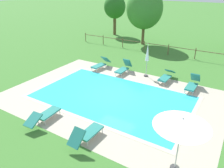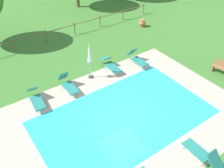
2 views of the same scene
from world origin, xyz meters
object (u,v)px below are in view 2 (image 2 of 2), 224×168
object	(u,v)px
sun_lounger_north_end	(111,65)
terracotta_urn_near_fence	(142,23)
patio_umbrella_closed_row_mid_west	(89,55)
sun_lounger_south_mid	(201,153)
wooden_bench_lawn_side	(224,68)
sun_lounger_south_near_corner	(36,99)
sun_lounger_north_far	(137,59)
sun_lounger_north_near_steps	(68,84)

from	to	relation	value
sun_lounger_north_end	terracotta_urn_near_fence	distance (m)	7.45
patio_umbrella_closed_row_mid_west	sun_lounger_north_end	bearing A→B (deg)	-0.73
sun_lounger_south_mid	sun_lounger_north_end	bearing A→B (deg)	84.34
sun_lounger_north_end	wooden_bench_lawn_side	world-z (taller)	wooden_bench_lawn_side
sun_lounger_south_near_corner	sun_lounger_north_end	bearing A→B (deg)	4.24
sun_lounger_north_end	sun_lounger_north_far	bearing A→B (deg)	-13.28
sun_lounger_north_near_steps	patio_umbrella_closed_row_mid_west	distance (m)	2.24
sun_lounger_north_far	sun_lounger_south_mid	size ratio (longest dim) A/B	0.96
wooden_bench_lawn_side	terracotta_urn_near_fence	bearing A→B (deg)	86.97
sun_lounger_north_near_steps	sun_lounger_north_end	world-z (taller)	sun_lounger_north_near_steps
sun_lounger_north_end	sun_lounger_south_near_corner	size ratio (longest dim) A/B	1.04
sun_lounger_south_near_corner	patio_umbrella_closed_row_mid_west	world-z (taller)	patio_umbrella_closed_row_mid_west
sun_lounger_north_end	terracotta_urn_near_fence	xyz separation A→B (m)	(6.28, 4.02, -0.02)
terracotta_urn_near_fence	sun_lounger_south_near_corner	bearing A→B (deg)	-159.36
sun_lounger_south_near_corner	sun_lounger_south_mid	distance (m)	9.13
sun_lounger_north_near_steps	wooden_bench_lawn_side	bearing A→B (deg)	-25.78
sun_lounger_south_near_corner	wooden_bench_lawn_side	xyz separation A→B (m)	(11.27, -4.32, 0.09)
sun_lounger_north_far	sun_lounger_south_near_corner	xyz separation A→B (m)	(-7.40, 0.05, -0.01)
sun_lounger_north_far	patio_umbrella_closed_row_mid_west	distance (m)	3.79
sun_lounger_south_mid	wooden_bench_lawn_side	xyz separation A→B (m)	(6.64, 3.54, 0.08)
sun_lounger_south_mid	terracotta_urn_near_fence	bearing A→B (deg)	59.98
wooden_bench_lawn_side	terracotta_urn_near_fence	xyz separation A→B (m)	(0.46, 8.75, -0.13)
wooden_bench_lawn_side	sun_lounger_north_near_steps	bearing A→B (deg)	154.22
sun_lounger_north_far	terracotta_urn_near_fence	xyz separation A→B (m)	(4.34, 4.47, -0.06)
sun_lounger_north_end	patio_umbrella_closed_row_mid_west	size ratio (longest dim) A/B	0.82
sun_lounger_north_end	wooden_bench_lawn_side	size ratio (longest dim) A/B	1.34
sun_lounger_north_far	terracotta_urn_near_fence	world-z (taller)	sun_lounger_north_far
sun_lounger_north_end	patio_umbrella_closed_row_mid_west	distance (m)	2.08
patio_umbrella_closed_row_mid_west	terracotta_urn_near_fence	xyz separation A→B (m)	(7.86, 4.00, -1.37)
sun_lounger_north_far	terracotta_urn_near_fence	bearing A→B (deg)	45.88
sun_lounger_south_near_corner	patio_umbrella_closed_row_mid_west	xyz separation A→B (m)	(3.87, 0.43, 1.33)
sun_lounger_south_mid	sun_lounger_north_far	bearing A→B (deg)	70.54
sun_lounger_south_near_corner	sun_lounger_north_near_steps	bearing A→B (deg)	3.08
sun_lounger_north_far	patio_umbrella_closed_row_mid_west	bearing A→B (deg)	172.27
sun_lounger_north_near_steps	wooden_bench_lawn_side	xyz separation A→B (m)	(9.19, -4.44, 0.07)
sun_lounger_north_near_steps	sun_lounger_south_near_corner	world-z (taller)	sun_lounger_north_near_steps
sun_lounger_north_end	sun_lounger_south_mid	distance (m)	8.31
sun_lounger_north_near_steps	sun_lounger_north_end	bearing A→B (deg)	4.97
sun_lounger_north_near_steps	sun_lounger_north_far	bearing A→B (deg)	-1.79
sun_lounger_south_near_corner	patio_umbrella_closed_row_mid_west	size ratio (longest dim) A/B	0.79
sun_lounger_south_mid	patio_umbrella_closed_row_mid_west	bearing A→B (deg)	95.27
sun_lounger_north_near_steps	terracotta_urn_near_fence	world-z (taller)	sun_lounger_north_near_steps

